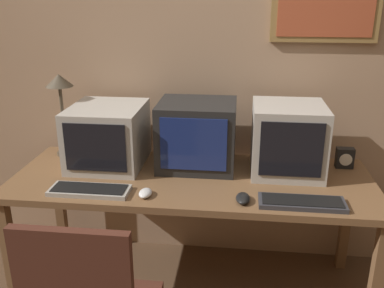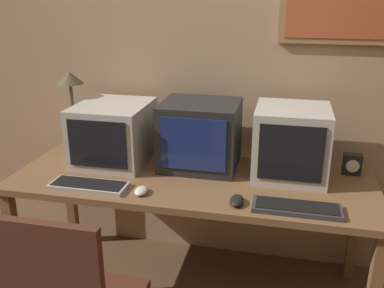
{
  "view_description": "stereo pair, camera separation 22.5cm",
  "coord_description": "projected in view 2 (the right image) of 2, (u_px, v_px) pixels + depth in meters",
  "views": [
    {
      "loc": [
        0.24,
        -1.17,
        1.68
      ],
      "look_at": [
        0.0,
        0.93,
        0.92
      ],
      "focal_mm": 40.0,
      "sensor_mm": 36.0,
      "label": 1
    },
    {
      "loc": [
        0.47,
        -1.14,
        1.68
      ],
      "look_at": [
        0.0,
        0.93,
        0.92
      ],
      "focal_mm": 40.0,
      "sensor_mm": 36.0,
      "label": 2
    }
  ],
  "objects": [
    {
      "name": "desk_clock",
      "position": [
        352.0,
        164.0,
        2.34
      ],
      "size": [
        0.1,
        0.06,
        0.12
      ],
      "color": "black",
      "rests_on": "desk"
    },
    {
      "name": "mouse_far_corner",
      "position": [
        237.0,
        201.0,
        2.02
      ],
      "size": [
        0.07,
        0.12,
        0.04
      ],
      "color": "black",
      "rests_on": "desk"
    },
    {
      "name": "monitor_center",
      "position": [
        200.0,
        135.0,
        2.41
      ],
      "size": [
        0.43,
        0.38,
        0.37
      ],
      "color": "black",
      "rests_on": "desk"
    },
    {
      "name": "keyboard_side",
      "position": [
        297.0,
        208.0,
        1.96
      ],
      "size": [
        0.4,
        0.14,
        0.03
      ],
      "color": "#333338",
      "rests_on": "desk"
    },
    {
      "name": "mouse_near_keyboard",
      "position": [
        141.0,
        191.0,
        2.12
      ],
      "size": [
        0.06,
        0.1,
        0.03
      ],
      "color": "silver",
      "rests_on": "desk"
    },
    {
      "name": "monitor_right",
      "position": [
        291.0,
        142.0,
        2.28
      ],
      "size": [
        0.38,
        0.39,
        0.38
      ],
      "color": "#B7B2A8",
      "rests_on": "desk"
    },
    {
      "name": "wall_back",
      "position": [
        209.0,
        56.0,
        2.55
      ],
      "size": [
        8.0,
        0.08,
        2.6
      ],
      "color": "tan",
      "rests_on": "ground_plane"
    },
    {
      "name": "desk",
      "position": [
        192.0,
        189.0,
        2.34
      ],
      "size": [
        1.94,
        0.74,
        0.73
      ],
      "color": "brown",
      "rests_on": "ground_plane"
    },
    {
      "name": "desk_lamp",
      "position": [
        71.0,
        88.0,
        2.58
      ],
      "size": [
        0.16,
        0.16,
        0.5
      ],
      "color": "#4C4233",
      "rests_on": "desk"
    },
    {
      "name": "keyboard_main",
      "position": [
        89.0,
        185.0,
        2.19
      ],
      "size": [
        0.4,
        0.15,
        0.03
      ],
      "color": "#A8A399",
      "rests_on": "desk"
    },
    {
      "name": "monitor_left",
      "position": [
        114.0,
        133.0,
        2.49
      ],
      "size": [
        0.4,
        0.45,
        0.34
      ],
      "color": "#B7B2A8",
      "rests_on": "desk"
    }
  ]
}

